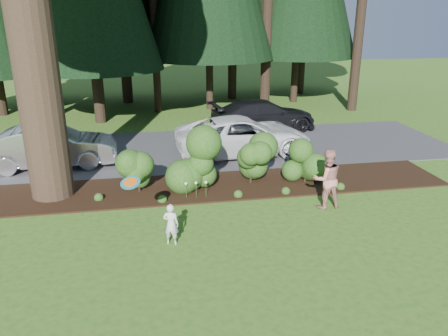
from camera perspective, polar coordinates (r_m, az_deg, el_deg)
name	(u,v)px	position (r m, az deg, el deg)	size (l,w,h in m)	color
ground	(219,236)	(11.20, -0.66, -8.82)	(80.00, 80.00, 0.00)	#2E5B1A
mulch_bed	(203,187)	(14.10, -2.82, -2.50)	(16.00, 2.50, 0.05)	black
driveway	(189,149)	(18.09, -4.55, 2.50)	(22.00, 6.00, 0.03)	#38383A
shrub_row	(227,164)	(13.83, 0.35, 0.54)	(6.53, 1.60, 1.61)	#214615
lily_cluster	(196,184)	(13.11, -3.68, -2.06)	(0.69, 0.09, 0.57)	#214615
car_silver_wagon	(50,147)	(16.89, -21.72, 2.61)	(1.60, 4.60, 1.51)	#BCBCC1
car_white_suv	(243,135)	(17.22, 2.53, 4.26)	(2.45, 5.32, 1.48)	white
car_dark_suv	(263,115)	(20.74, 5.14, 6.85)	(2.05, 5.04, 1.46)	black
child	(171,224)	(10.67, -6.95, -7.31)	(0.39, 0.25, 1.06)	silver
adult	(327,179)	(12.74, 13.25, -1.40)	(0.85, 0.66, 1.75)	#B12017
frisbee	(130,183)	(10.23, -12.12, -1.88)	(0.48, 0.45, 0.22)	#177783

